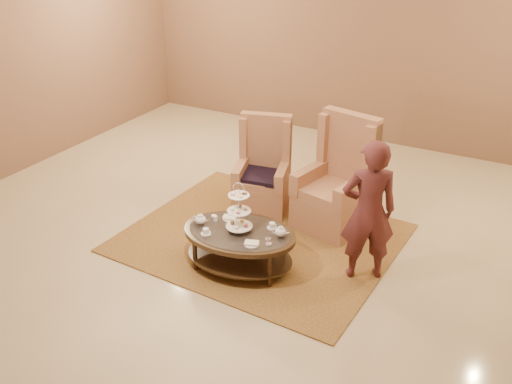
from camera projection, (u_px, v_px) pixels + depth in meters
The scene contains 8 objects.
ground at pixel (246, 254), 6.37m from camera, with size 8.00×8.00×0.00m, color beige.
ceiling at pixel (246, 254), 6.37m from camera, with size 8.00×8.00×0.02m, color white.
wall_back at pixel (374, 31), 8.71m from camera, with size 8.00×0.04×3.50m, color brown.
rug at pixel (261, 238), 6.66m from camera, with size 3.09×2.62×0.02m.
tea_table at pixel (239, 238), 5.97m from camera, with size 1.31×0.98×1.01m.
armchair_left at pixel (263, 178), 7.21m from camera, with size 0.80×0.82×1.19m.
armchair_right at pixel (337, 190), 6.78m from camera, with size 0.88×0.90×1.36m.
person at pixel (368, 212), 5.66m from camera, with size 0.67×0.60×1.53m.
Camera 1 is at (2.66, -4.67, 3.50)m, focal length 40.00 mm.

